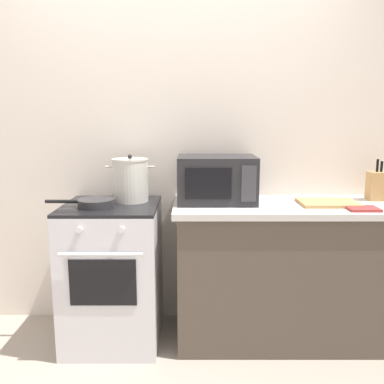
# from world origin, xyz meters

# --- Properties ---
(back_wall) EXTENTS (4.40, 0.10, 2.50)m
(back_wall) POSITION_xyz_m (0.30, 0.97, 1.25)
(back_wall) COLOR silver
(back_wall) RESTS_ON ground_plane
(lower_cabinet_right) EXTENTS (1.64, 0.56, 0.88)m
(lower_cabinet_right) POSITION_xyz_m (0.90, 0.62, 0.44)
(lower_cabinet_right) COLOR #4C4238
(lower_cabinet_right) RESTS_ON ground_plane
(countertop_right) EXTENTS (1.70, 0.60, 0.04)m
(countertop_right) POSITION_xyz_m (0.90, 0.62, 0.90)
(countertop_right) COLOR beige
(countertop_right) RESTS_ON lower_cabinet_right
(stove) EXTENTS (0.60, 0.64, 0.92)m
(stove) POSITION_xyz_m (-0.35, 0.60, 0.46)
(stove) COLOR silver
(stove) RESTS_ON ground_plane
(stock_pot) EXTENTS (0.32, 0.24, 0.31)m
(stock_pot) POSITION_xyz_m (-0.23, 0.70, 1.06)
(stock_pot) COLOR beige
(stock_pot) RESTS_ON stove
(frying_pan) EXTENTS (0.43, 0.23, 0.05)m
(frying_pan) POSITION_xyz_m (-0.43, 0.52, 0.95)
(frying_pan) COLOR #28282B
(frying_pan) RESTS_ON stove
(microwave) EXTENTS (0.50, 0.37, 0.30)m
(microwave) POSITION_xyz_m (0.33, 0.68, 1.07)
(microwave) COLOR #232326
(microwave) RESTS_ON countertop_right
(cutting_board) EXTENTS (0.36, 0.26, 0.02)m
(cutting_board) POSITION_xyz_m (1.03, 0.60, 0.93)
(cutting_board) COLOR tan
(cutting_board) RESTS_ON countertop_right
(knife_block) EXTENTS (0.13, 0.10, 0.27)m
(knife_block) POSITION_xyz_m (1.40, 0.74, 1.02)
(knife_block) COLOR tan
(knife_block) RESTS_ON countertop_right
(oven_mitt) EXTENTS (0.18, 0.14, 0.02)m
(oven_mitt) POSITION_xyz_m (1.19, 0.44, 0.93)
(oven_mitt) COLOR #993333
(oven_mitt) RESTS_ON countertop_right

